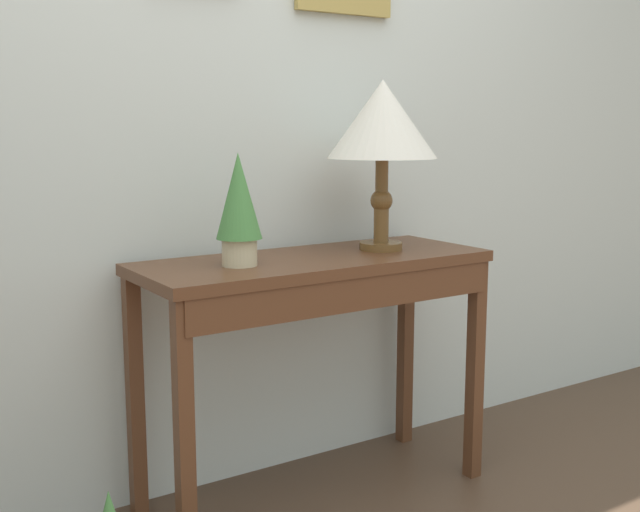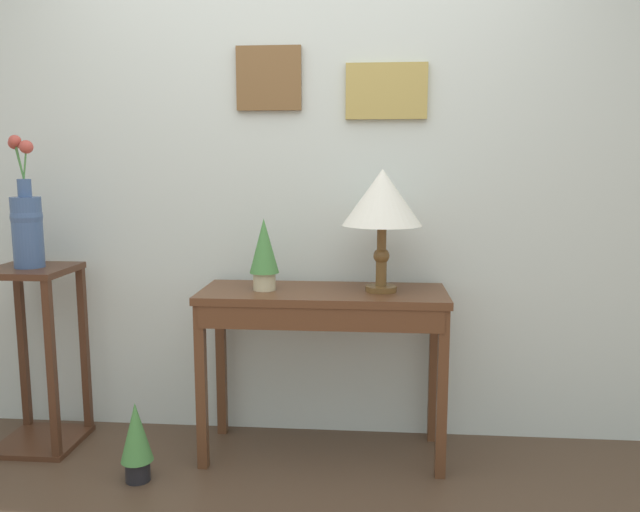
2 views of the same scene
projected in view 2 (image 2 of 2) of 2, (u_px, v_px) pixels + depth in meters
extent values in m
cube|color=silver|center=(299.00, 157.00, 3.07)|extent=(9.00, 0.10, 2.80)
cube|color=brown|center=(269.00, 78.00, 2.96)|extent=(0.31, 0.02, 0.30)
cube|color=#5AA486|center=(269.00, 78.00, 2.96)|extent=(0.25, 0.01, 0.24)
cube|color=tan|center=(386.00, 91.00, 2.92)|extent=(0.38, 0.02, 0.26)
cube|color=#55A184|center=(386.00, 91.00, 2.92)|extent=(0.31, 0.01, 0.21)
cube|color=#56331E|center=(323.00, 294.00, 2.85)|extent=(1.13, 0.44, 0.03)
cube|color=#56331E|center=(320.00, 319.00, 2.66)|extent=(1.06, 0.03, 0.10)
cube|color=#56331E|center=(201.00, 388.00, 2.77)|extent=(0.05, 0.04, 0.76)
cube|color=#56331E|center=(442.00, 395.00, 2.68)|extent=(0.04, 0.04, 0.76)
cube|color=#56331E|center=(221.00, 362.00, 3.13)|extent=(0.05, 0.04, 0.76)
cube|color=#56331E|center=(434.00, 367.00, 3.04)|extent=(0.04, 0.04, 0.76)
cylinder|color=brown|center=(381.00, 288.00, 2.82)|extent=(0.14, 0.14, 0.02)
cylinder|color=brown|center=(381.00, 271.00, 2.81)|extent=(0.05, 0.05, 0.14)
sphere|color=brown|center=(381.00, 256.00, 2.80)|extent=(0.07, 0.07, 0.07)
cylinder|color=brown|center=(382.00, 241.00, 2.79)|extent=(0.04, 0.04, 0.14)
cone|color=white|center=(382.00, 197.00, 2.76)|extent=(0.36, 0.36, 0.25)
cylinder|color=beige|center=(264.00, 281.00, 2.84)|extent=(0.10, 0.10, 0.08)
cone|color=#478442|center=(264.00, 246.00, 2.82)|extent=(0.13, 0.13, 0.25)
cube|color=#472819|center=(30.00, 270.00, 2.93)|extent=(0.37, 0.37, 0.03)
cube|color=#472819|center=(42.00, 441.00, 3.06)|extent=(0.37, 0.37, 0.03)
cube|color=#472819|center=(52.00, 370.00, 2.82)|extent=(0.04, 0.03, 0.83)
cube|color=#472819|center=(23.00, 347.00, 3.17)|extent=(0.04, 0.04, 0.83)
cube|color=#472819|center=(85.00, 348.00, 3.14)|extent=(0.04, 0.04, 0.83)
cylinder|color=#3D5684|center=(28.00, 232.00, 2.90)|extent=(0.14, 0.14, 0.33)
sphere|color=#3D5684|center=(26.00, 217.00, 2.89)|extent=(0.14, 0.14, 0.14)
cylinder|color=#3D5684|center=(24.00, 188.00, 2.87)|extent=(0.06, 0.06, 0.08)
cylinder|color=#478442|center=(25.00, 163.00, 2.85)|extent=(0.03, 0.01, 0.15)
sphere|color=#B7473D|center=(26.00, 147.00, 2.84)|extent=(0.06, 0.06, 0.06)
cylinder|color=#478442|center=(19.00, 160.00, 2.86)|extent=(0.05, 0.02, 0.17)
sphere|color=#B7473D|center=(15.00, 141.00, 2.85)|extent=(0.06, 0.06, 0.06)
cylinder|color=#478442|center=(19.00, 161.00, 2.88)|extent=(0.07, 0.06, 0.17)
sphere|color=#B7473D|center=(14.00, 143.00, 2.89)|extent=(0.06, 0.06, 0.06)
cylinder|color=black|center=(138.00, 471.00, 2.70)|extent=(0.11, 0.11, 0.10)
cone|color=#478442|center=(136.00, 432.00, 2.67)|extent=(0.14, 0.14, 0.26)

